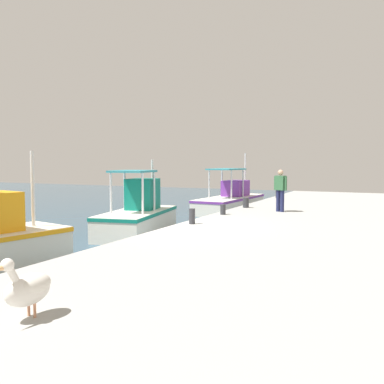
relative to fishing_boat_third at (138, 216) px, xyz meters
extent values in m
cube|color=#9E9E99|center=(-1.90, -7.64, -0.31)|extent=(36.00, 10.00, 0.80)
cylinder|color=silver|center=(-5.08, 0.14, 1.34)|extent=(0.10, 0.10, 2.11)
cube|color=silver|center=(-0.08, -0.02, -0.25)|extent=(4.86, 2.67, 0.92)
cube|color=#0F7260|center=(-0.08, -0.02, 0.13)|extent=(4.91, 2.72, 0.12)
cube|color=#0F7260|center=(0.48, 0.10, 0.82)|extent=(1.48, 1.30, 1.23)
cylinder|color=silver|center=(-0.97, -0.84, 0.96)|extent=(0.08, 0.08, 1.50)
cylinder|color=silver|center=(-1.22, 0.38, 0.96)|extent=(0.08, 0.08, 1.50)
cylinder|color=silver|center=(0.24, -0.58, 0.96)|extent=(0.08, 0.08, 1.50)
cylinder|color=silver|center=(-0.01, 0.63, 0.96)|extent=(0.08, 0.08, 1.50)
cube|color=teal|center=(-0.49, -0.10, 1.75)|extent=(2.09, 1.65, 0.08)
cylinder|color=silver|center=(1.60, 0.33, 1.21)|extent=(0.10, 0.10, 2.00)
cube|color=silver|center=(8.81, -0.52, -0.30)|extent=(6.43, 2.16, 0.83)
cube|color=#723399|center=(8.81, -0.52, 0.04)|extent=(6.47, 2.20, 0.12)
cube|color=#723399|center=(9.60, -0.55, 0.58)|extent=(1.82, 1.22, 0.92)
cylinder|color=silver|center=(7.35, -1.13, 0.90)|extent=(0.08, 0.08, 1.56)
cylinder|color=silver|center=(7.40, 0.20, 0.90)|extent=(0.08, 0.08, 1.56)
cylinder|color=silver|center=(9.06, -1.20, 0.90)|extent=(0.08, 0.08, 1.56)
cylinder|color=silver|center=(9.12, 0.14, 0.90)|extent=(0.08, 0.08, 1.56)
cube|color=teal|center=(8.23, -0.50, 1.72)|extent=(2.63, 1.50, 0.08)
cylinder|color=silver|center=(11.19, -0.62, 1.40)|extent=(0.10, 0.10, 2.57)
torus|color=orange|center=(9.60, 0.08, 0.58)|extent=(0.54, 0.12, 0.54)
cylinder|color=tan|center=(-9.67, -4.69, 0.20)|extent=(0.04, 0.04, 0.22)
cylinder|color=tan|center=(-9.69, -4.81, 0.20)|extent=(0.04, 0.04, 0.22)
ellipsoid|color=white|center=(-9.73, -4.75, 0.45)|extent=(0.67, 0.38, 0.40)
ellipsoid|color=silver|center=(-9.68, -4.75, 0.51)|extent=(0.58, 0.42, 0.28)
cylinder|color=white|center=(-9.92, -4.73, 0.67)|extent=(0.20, 0.11, 0.27)
sphere|color=white|center=(-10.00, -4.72, 0.83)|extent=(0.18, 0.18, 0.16)
cylinder|color=#1E234C|center=(3.04, -4.91, 0.52)|extent=(0.16, 0.16, 0.88)
cylinder|color=#1E234C|center=(3.11, -4.73, 0.52)|extent=(0.16, 0.16, 0.88)
cube|color=#33663F|center=(3.07, -4.82, 1.26)|extent=(0.38, 0.47, 0.59)
cylinder|color=#33663F|center=(2.98, -5.06, 1.24)|extent=(0.10, 0.10, 0.56)
cylinder|color=#33663F|center=(3.17, -4.58, 1.24)|extent=(0.10, 0.10, 0.56)
sphere|color=tan|center=(3.07, -4.82, 1.68)|extent=(0.22, 0.22, 0.22)
cylinder|color=#333338|center=(-1.55, -3.09, 0.34)|extent=(0.20, 0.20, 0.51)
cylinder|color=#333338|center=(1.16, -3.09, 0.28)|extent=(0.21, 0.21, 0.39)
cylinder|color=#333338|center=(3.92, -3.09, 0.30)|extent=(0.27, 0.27, 0.44)
cylinder|color=#333338|center=(9.68, -3.09, 0.29)|extent=(0.27, 0.27, 0.42)
camera|label=1|loc=(-13.39, -8.83, 2.04)|focal=38.37mm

